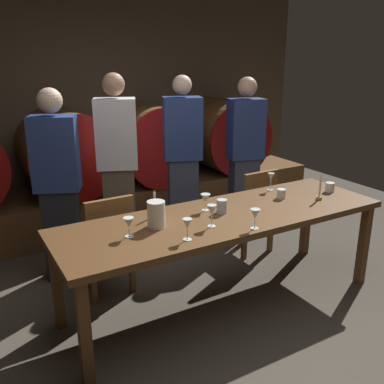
{
  "coord_description": "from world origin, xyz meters",
  "views": [
    {
      "loc": [
        -1.61,
        -2.27,
        1.96
      ],
      "look_at": [
        0.05,
        0.58,
        0.89
      ],
      "focal_mm": 39.88,
      "sensor_mm": 36.0,
      "label": 1
    }
  ],
  "objects_px": {
    "guest_far_left": "(58,186)",
    "wine_glass_left": "(188,225)",
    "candle_left": "(155,209)",
    "wine_barrel_center_right": "(148,143)",
    "wine_barrel_far_right": "(222,135)",
    "guest_far_right": "(245,154)",
    "wine_glass_far_right": "(271,178)",
    "candle_right": "(319,192)",
    "cup_right": "(330,187)",
    "cup_center": "(281,194)",
    "wine_glass_far_left": "(129,223)",
    "wine_glass_center_left": "(212,211)",
    "chair_right": "(253,207)",
    "cup_left": "(222,206)",
    "wine_glass_center_right": "(206,199)",
    "wine_glass_right": "(255,215)",
    "guest_center_left": "(118,167)",
    "wine_barrel_center_left": "(65,152)",
    "guest_center_right": "(183,161)",
    "chair_left": "(107,240)",
    "dining_table": "(225,223)",
    "pitcher": "(156,214)"
  },
  "relations": [
    {
      "from": "guest_far_right",
      "to": "chair_left",
      "type": "bearing_deg",
      "value": 31.85
    },
    {
      "from": "guest_center_right",
      "to": "guest_far_right",
      "type": "distance_m",
      "value": 0.79
    },
    {
      "from": "guest_far_left",
      "to": "wine_glass_right",
      "type": "height_order",
      "value": "guest_far_left"
    },
    {
      "from": "chair_right",
      "to": "cup_left",
      "type": "distance_m",
      "value": 1.06
    },
    {
      "from": "chair_left",
      "to": "wine_glass_center_right",
      "type": "bearing_deg",
      "value": 143.84
    },
    {
      "from": "wine_barrel_center_left",
      "to": "wine_glass_center_left",
      "type": "xyz_separation_m",
      "value": [
        0.45,
        -2.32,
        -0.03
      ]
    },
    {
      "from": "candle_right",
      "to": "cup_right",
      "type": "height_order",
      "value": "candle_right"
    },
    {
      "from": "wine_barrel_center_right",
      "to": "wine_glass_far_left",
      "type": "xyz_separation_m",
      "value": [
        -1.15,
        -2.19,
        -0.05
      ]
    },
    {
      "from": "wine_glass_center_left",
      "to": "wine_glass_center_right",
      "type": "bearing_deg",
      "value": 65.94
    },
    {
      "from": "guest_far_left",
      "to": "wine_barrel_center_right",
      "type": "bearing_deg",
      "value": -118.46
    },
    {
      "from": "guest_center_left",
      "to": "cup_right",
      "type": "distance_m",
      "value": 1.97
    },
    {
      "from": "wine_glass_left",
      "to": "cup_center",
      "type": "relative_size",
      "value": 1.86
    },
    {
      "from": "wine_barrel_center_left",
      "to": "wine_barrel_center_right",
      "type": "relative_size",
      "value": 1.0
    },
    {
      "from": "wine_barrel_center_left",
      "to": "dining_table",
      "type": "xyz_separation_m",
      "value": [
        0.67,
        -2.17,
        -0.22
      ]
    },
    {
      "from": "wine_barrel_center_right",
      "to": "wine_barrel_far_right",
      "type": "relative_size",
      "value": 1.0
    },
    {
      "from": "guest_far_left",
      "to": "wine_glass_left",
      "type": "relative_size",
      "value": 11.33
    },
    {
      "from": "wine_glass_far_right",
      "to": "cup_right",
      "type": "distance_m",
      "value": 0.53
    },
    {
      "from": "wine_glass_far_right",
      "to": "guest_center_left",
      "type": "bearing_deg",
      "value": 139.66
    },
    {
      "from": "wine_glass_right",
      "to": "wine_glass_far_right",
      "type": "xyz_separation_m",
      "value": [
        0.68,
        0.64,
        0.01
      ]
    },
    {
      "from": "guest_far_right",
      "to": "wine_glass_far_left",
      "type": "bearing_deg",
      "value": 47.27
    },
    {
      "from": "pitcher",
      "to": "wine_glass_center_left",
      "type": "distance_m",
      "value": 0.4
    },
    {
      "from": "guest_far_right",
      "to": "cup_center",
      "type": "xyz_separation_m",
      "value": [
        -0.45,
        -1.12,
        -0.07
      ]
    },
    {
      "from": "wine_glass_left",
      "to": "wine_glass_right",
      "type": "distance_m",
      "value": 0.51
    },
    {
      "from": "wine_glass_far_right",
      "to": "cup_right",
      "type": "xyz_separation_m",
      "value": [
        0.43,
        -0.3,
        -0.08
      ]
    },
    {
      "from": "guest_center_right",
      "to": "wine_glass_right",
      "type": "bearing_deg",
      "value": 100.15
    },
    {
      "from": "guest_center_right",
      "to": "wine_glass_right",
      "type": "relative_size",
      "value": 12.01
    },
    {
      "from": "guest_center_left",
      "to": "guest_center_right",
      "type": "relative_size",
      "value": 1.02
    },
    {
      "from": "wine_barrel_center_right",
      "to": "dining_table",
      "type": "xyz_separation_m",
      "value": [
        -0.35,
        -2.17,
        -0.22
      ]
    },
    {
      "from": "guest_far_left",
      "to": "cup_center",
      "type": "distance_m",
      "value": 1.92
    },
    {
      "from": "candle_right",
      "to": "cup_right",
      "type": "relative_size",
      "value": 2.67
    },
    {
      "from": "guest_center_right",
      "to": "wine_glass_center_left",
      "type": "distance_m",
      "value": 1.46
    },
    {
      "from": "guest_far_right",
      "to": "wine_glass_far_right",
      "type": "bearing_deg",
      "value": 81.26
    },
    {
      "from": "candle_left",
      "to": "wine_glass_left",
      "type": "xyz_separation_m",
      "value": [
        0.0,
        -0.5,
        0.05
      ]
    },
    {
      "from": "wine_glass_right",
      "to": "guest_center_left",
      "type": "bearing_deg",
      "value": 104.82
    },
    {
      "from": "wine_glass_far_right",
      "to": "wine_glass_far_left",
      "type": "bearing_deg",
      "value": -167.76
    },
    {
      "from": "wine_glass_right",
      "to": "wine_glass_center_left",
      "type": "bearing_deg",
      "value": 142.13
    },
    {
      "from": "cup_left",
      "to": "guest_center_right",
      "type": "bearing_deg",
      "value": 75.61
    },
    {
      "from": "guest_far_left",
      "to": "candle_right",
      "type": "relative_size",
      "value": 7.58
    },
    {
      "from": "wine_glass_far_right",
      "to": "candle_left",
      "type": "bearing_deg",
      "value": -176.66
    },
    {
      "from": "wine_glass_far_left",
      "to": "cup_right",
      "type": "distance_m",
      "value": 1.94
    },
    {
      "from": "dining_table",
      "to": "chair_left",
      "type": "height_order",
      "value": "chair_left"
    },
    {
      "from": "wine_glass_center_right",
      "to": "wine_glass_left",
      "type": "bearing_deg",
      "value": -133.69
    },
    {
      "from": "wine_barrel_far_right",
      "to": "wine_glass_center_right",
      "type": "bearing_deg",
      "value": -126.81
    },
    {
      "from": "cup_left",
      "to": "wine_glass_right",
      "type": "bearing_deg",
      "value": -86.38
    },
    {
      "from": "wine_barrel_center_right",
      "to": "chair_right",
      "type": "relative_size",
      "value": 1.07
    },
    {
      "from": "chair_left",
      "to": "guest_far_left",
      "type": "xyz_separation_m",
      "value": [
        -0.25,
        0.46,
        0.38
      ]
    },
    {
      "from": "wine_glass_far_left",
      "to": "wine_glass_center_left",
      "type": "height_order",
      "value": "wine_glass_center_left"
    },
    {
      "from": "wine_glass_left",
      "to": "guest_center_right",
      "type": "bearing_deg",
      "value": 62.13
    },
    {
      "from": "candle_left",
      "to": "wine_glass_far_left",
      "type": "distance_m",
      "value": 0.41
    },
    {
      "from": "wine_glass_center_right",
      "to": "guest_center_left",
      "type": "bearing_deg",
      "value": 105.91
    }
  ]
}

